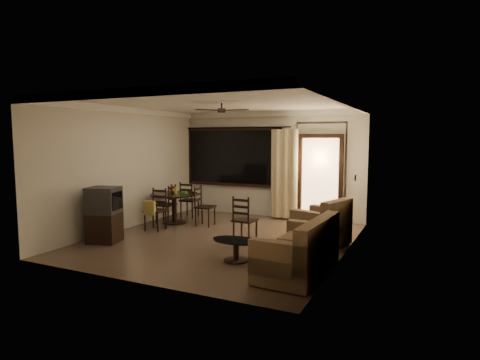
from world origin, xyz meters
The scene contains 12 objects.
ground centered at (0.00, 0.00, 0.00)m, with size 5.50×5.50×0.00m, color #7F6651.
room_shell centered at (0.59, 1.77, 1.83)m, with size 5.50×6.70×5.50m.
dining_table centered at (-1.84, 0.94, 0.58)m, with size 1.17×1.17×0.95m.
dining_chair_west centered at (-2.04, 0.88, 0.28)m, with size 0.45×0.45×0.95m.
dining_chair_east centered at (-1.00, 1.01, 0.28)m, with size 0.45×0.45×0.95m.
dining_chair_south centered at (-1.77, 0.09, 0.31)m, with size 0.45×0.51×0.95m.
dining_chair_north centered at (-1.90, 1.73, 0.28)m, with size 0.45×0.45×0.95m.
tv_cabinet centered at (-2.05, -1.21, 0.56)m, with size 0.71×0.67×1.12m.
sofa centered at (2.11, -1.41, 0.35)m, with size 0.95×1.68×0.87m.
armchair centered at (2.00, 0.48, 0.37)m, with size 1.11×1.11×0.90m.
coffee_table centered at (0.91, -1.20, 0.25)m, with size 0.85×0.51×0.37m.
side_chair centered at (0.52, -0.01, 0.28)m, with size 0.44×0.44×0.95m.
Camera 1 is at (3.83, -7.21, 2.10)m, focal length 30.00 mm.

